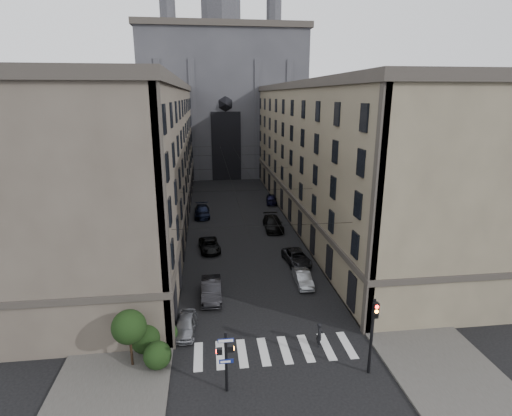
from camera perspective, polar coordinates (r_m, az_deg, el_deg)
name	(u,v)px	position (r m, az deg, el deg)	size (l,w,h in m)	color
ground	(289,403)	(25.69, 4.74, -26.07)	(260.00, 260.00, 0.00)	black
sidewalk_left	(163,221)	(57.61, -13.08, -1.86)	(7.00, 80.00, 0.15)	#383533
sidewalk_right	(309,216)	(59.15, 7.58, -1.12)	(7.00, 80.00, 0.15)	#383533
zebra_crossing	(274,350)	(29.52, 2.64, -19.67)	(11.00, 3.20, 0.01)	beige
building_left	(137,156)	(55.98, -16.69, 7.13)	(13.60, 60.60, 18.85)	#4B4239
building_right	(332,153)	(58.00, 10.75, 7.80)	(13.60, 60.60, 18.85)	brown
gothic_tower	(223,92)	(93.73, -4.78, 16.13)	(35.00, 23.00, 58.00)	#2D2D33
pedestrian_signal_left	(226,357)	(25.03, -4.33, -20.51)	(1.02, 0.38, 4.00)	black
traffic_light_right	(373,328)	(26.70, 16.35, -16.12)	(0.34, 0.50, 5.20)	black
shrub_cluster	(144,337)	(28.55, -15.70, -17.33)	(3.90, 4.40, 3.90)	black
tram_wires	(237,170)	(55.36, -2.67, 5.48)	(14.00, 60.00, 0.43)	black
car_left_near	(186,325)	(31.40, -10.02, -16.11)	(1.55, 3.86, 1.32)	slate
car_left_midnear	(211,290)	(35.69, -6.41, -11.53)	(1.70, 4.88, 1.61)	black
car_left_midfar	(210,245)	(46.04, -6.66, -5.29)	(2.16, 4.69, 1.30)	black
car_left_far	(202,211)	(58.90, -7.71, -0.48)	(2.19, 5.39, 1.56)	black
car_right_near	(303,278)	(38.13, 6.72, -9.94)	(1.36, 3.91, 1.29)	gray
car_right_midnear	(297,257)	(42.61, 5.82, -7.02)	(2.22, 4.82, 1.34)	black
car_right_midfar	(273,223)	(52.83, 2.44, -2.21)	(2.30, 5.67, 1.64)	black
car_right_far	(272,199)	(65.48, 2.23, 1.26)	(1.72, 4.28, 1.46)	black
pedestrian	(319,334)	(29.83, 9.06, -17.40)	(0.65, 0.43, 1.79)	black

